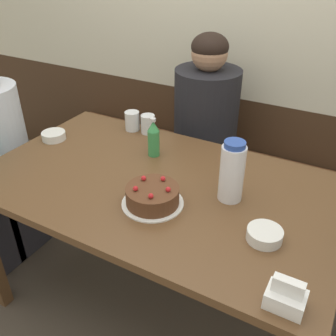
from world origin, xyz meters
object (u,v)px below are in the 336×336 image
Objects in this scene: bowl_rice_small at (265,235)px; glass_water_tall at (132,121)px; bench_seat at (221,189)px; glass_tumbler_short at (148,124)px; bowl_soup_white at (54,136)px; person_grey_tee at (205,141)px; soju_bottle at (154,138)px; napkin_holder at (286,297)px; birthday_cake at (153,196)px; person_teal_shirt at (0,160)px; water_pitcher at (232,172)px.

bowl_rice_small is 1.03m from glass_water_tall.
glass_tumbler_short reaches higher than bench_seat.
person_grey_tee is (0.59, 0.63, -0.17)m from bowl_soup_white.
soju_bottle reaches higher than glass_water_tall.
bench_seat is 22.48× the size of napkin_holder.
bowl_soup_white is at bearing 162.82° from birthday_cake.
glass_tumbler_short is at bearing -123.01° from bench_seat.
person_teal_shirt is (-1.10, 0.13, -0.22)m from birthday_cake.
water_pitcher is 2.32× the size of napkin_holder.
person_grey_tee reaches higher than soju_bottle.
napkin_holder is at bearing -12.23° from person_teal_shirt.
glass_tumbler_short is (0.10, 0.01, -0.00)m from glass_water_tall.
bench_seat is 2.03× the size of person_teal_shirt.
bowl_soup_white is 1.21× the size of glass_tumbler_short.
birthday_cake is 1.28× the size of soju_bottle.
bench_seat is at bearing 78.14° from soju_bottle.
glass_water_tall is at bearing 31.26° from person_teal_shirt.
person_grey_tee is (-0.60, 0.85, -0.17)m from bowl_rice_small.
person_teal_shirt is at bearing -52.31° from person_grey_tee.
bowl_soup_white is (-0.74, 0.23, -0.02)m from birthday_cake.
bench_seat is 1.38m from person_teal_shirt.
napkin_holder is 1.40m from bowl_soup_white.
napkin_holder is 1.20m from glass_tumbler_short.
person_grey_tee reaches higher than bowl_rice_small.
birthday_cake is 2.38× the size of glass_water_tall.
person_teal_shirt reaches higher than bench_seat.
bowl_soup_white is 1.21m from bowl_rice_small.
napkin_holder reaches higher than glass_tumbler_short.
glass_tumbler_short is (-0.35, 0.53, 0.01)m from birthday_cake.
person_teal_shirt is (-1.03, -0.84, 0.36)m from bench_seat.
water_pitcher is 1.39m from person_teal_shirt.
person_teal_shirt reaches higher than bowl_rice_small.
water_pitcher is 0.48m from soju_bottle.
person_teal_shirt is (-0.75, -0.40, -0.23)m from glass_tumbler_short.
person_grey_tee reaches higher than glass_water_tall.
birthday_cake is 0.62m from napkin_holder.
bench_seat is at bearing 118.00° from napkin_holder.
water_pitcher is (0.25, 0.18, 0.09)m from birthday_cake.
soju_bottle is 0.97m from napkin_holder.
glass_water_tall is (-0.25, 0.19, -0.04)m from soju_bottle.
bowl_soup_white is at bearing 177.41° from water_pitcher.
person_teal_shirt is 1.19m from person_grey_tee.
glass_water_tall is (-0.38, -0.45, 0.59)m from bench_seat.
person_grey_tee is at bearing 58.99° from glass_tumbler_short.
person_teal_shirt is at bearing -177.72° from water_pitcher.
napkin_holder is at bearing 33.83° from person_grey_tee.
bowl_soup_white is at bearing -168.45° from soju_bottle.
napkin_holder reaches higher than bowl_soup_white.
napkin_holder reaches higher than birthday_cake.
water_pitcher is 1.33× the size of soju_bottle.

